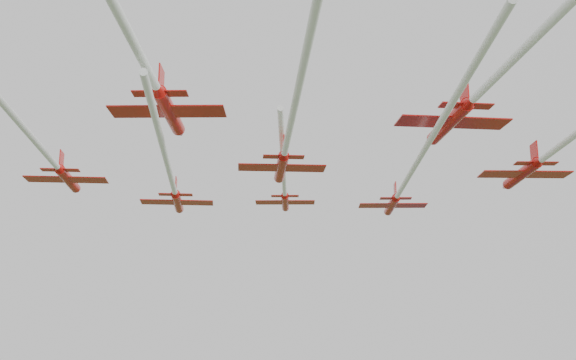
% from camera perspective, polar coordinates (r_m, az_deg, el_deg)
% --- Properties ---
extents(jet_lead, '(13.32, 42.31, 2.44)m').
position_cam_1_polar(jet_lead, '(90.86, -0.29, -0.48)').
color(jet_lead, red).
extents(jet_row2_left, '(17.45, 42.75, 2.53)m').
position_cam_1_polar(jet_row2_left, '(76.94, -9.13, -0.17)').
color(jet_row2_left, red).
extents(jet_row2_right, '(16.39, 55.85, 2.46)m').
position_cam_1_polar(jet_row2_right, '(75.66, 9.59, 0.41)').
color(jet_row2_right, red).
extents(jet_row3_left, '(16.03, 39.98, 2.40)m').
position_cam_1_polar(jet_row3_left, '(67.60, -18.51, 1.91)').
color(jet_row3_left, red).
extents(jet_row3_mid, '(19.73, 52.53, 2.61)m').
position_cam_1_polar(jet_row3_mid, '(60.07, 0.19, 4.30)').
color(jet_row3_mid, red).
extents(jet_row4_left, '(17.12, 57.61, 2.83)m').
position_cam_1_polar(jet_row4_left, '(47.96, -12.31, 10.95)').
color(jet_row4_left, red).
extents(jet_row4_right, '(27.22, 65.80, 2.92)m').
position_cam_1_polar(jet_row4_right, '(49.61, 19.42, 11.07)').
color(jet_row4_right, red).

